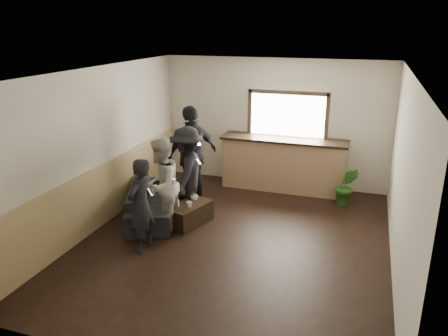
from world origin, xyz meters
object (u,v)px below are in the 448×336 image
(cup_a, at_px, (194,198))
(person_a, at_px, (141,205))
(person_b, at_px, (161,185))
(person_c, at_px, (187,172))
(coffee_table, at_px, (189,214))
(potted_plant, at_px, (346,186))
(person_d, at_px, (192,155))
(bar_counter, at_px, (283,161))
(sofa, at_px, (152,201))
(cup_b, at_px, (189,204))

(cup_a, height_order, person_a, person_a)
(person_b, height_order, person_c, person_c)
(coffee_table, xyz_separation_m, potted_plant, (2.65, 1.79, 0.21))
(coffee_table, bearing_deg, person_d, 108.61)
(person_c, bearing_deg, bar_counter, 137.47)
(person_b, bearing_deg, sofa, -139.96)
(cup_a, xyz_separation_m, person_c, (-0.18, 0.13, 0.43))
(potted_plant, xyz_separation_m, person_d, (-3.00, -0.75, 0.59))
(sofa, distance_m, person_b, 0.86)
(coffee_table, relative_size, cup_a, 6.32)
(cup_b, bearing_deg, coffee_table, 116.26)
(bar_counter, height_order, cup_a, bar_counter)
(cup_b, distance_m, potted_plant, 3.21)
(person_c, bearing_deg, potted_plant, 110.81)
(sofa, bearing_deg, potted_plant, -85.36)
(bar_counter, bearing_deg, potted_plant, -20.57)
(coffee_table, distance_m, person_a, 1.29)
(bar_counter, distance_m, potted_plant, 1.49)
(coffee_table, distance_m, person_d, 1.36)
(potted_plant, height_order, person_d, person_d)
(bar_counter, distance_m, cup_b, 2.71)
(potted_plant, bearing_deg, cup_a, -149.05)
(coffee_table, xyz_separation_m, person_b, (-0.35, -0.37, 0.65))
(person_c, bearing_deg, cup_b, 19.24)
(bar_counter, relative_size, cup_a, 20.05)
(bar_counter, relative_size, potted_plant, 3.38)
(cup_a, bearing_deg, bar_counter, 59.13)
(person_d, bearing_deg, person_a, 32.60)
(person_c, height_order, person_d, person_d)
(bar_counter, xyz_separation_m, person_c, (-1.43, -1.97, 0.22))
(coffee_table, bearing_deg, cup_a, 85.33)
(bar_counter, bearing_deg, cup_b, -116.81)
(person_a, bearing_deg, coffee_table, 169.66)
(potted_plant, distance_m, person_d, 3.14)
(bar_counter, relative_size, coffee_table, 3.17)
(coffee_table, relative_size, cup_b, 7.99)
(person_a, distance_m, person_b, 0.73)
(cup_b, bearing_deg, potted_plant, 36.10)
(sofa, bearing_deg, person_d, -47.18)
(person_d, bearing_deg, sofa, 6.65)
(sofa, distance_m, person_a, 1.38)
(person_b, bearing_deg, cup_b, 121.05)
(bar_counter, height_order, cup_b, bar_counter)
(cup_a, xyz_separation_m, person_d, (-0.37, 0.83, 0.56))
(bar_counter, relative_size, cup_b, 25.36)
(cup_a, xyz_separation_m, cup_b, (0.03, -0.31, -0.00))
(coffee_table, distance_m, cup_a, 0.32)
(cup_a, distance_m, person_a, 1.40)
(sofa, distance_m, person_c, 0.88)
(bar_counter, relative_size, person_a, 1.77)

